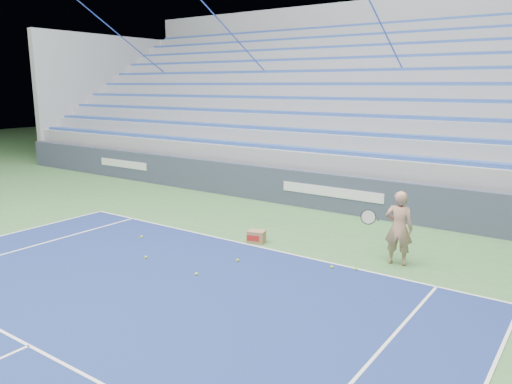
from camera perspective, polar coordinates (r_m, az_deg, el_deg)
sponsor_barrier at (r=14.69m, az=8.83°, el=-0.07°), size 30.00×0.32×1.10m
bleachers at (r=19.70m, az=16.53°, el=7.98°), size 31.00×9.15×7.30m
tennis_player at (r=10.58m, az=15.97°, el=-3.96°), size 0.91×0.84×1.55m
ball_box at (r=11.72m, az=0.06°, el=-5.13°), size 0.45×0.39×0.29m
tennis_ball_0 at (r=9.86m, az=-6.82°, el=-9.29°), size 0.07×0.07×0.07m
tennis_ball_1 at (r=10.53m, az=-2.10°, el=-7.80°), size 0.07×0.07×0.07m
tennis_ball_2 at (r=10.95m, az=-12.48°, el=-7.30°), size 0.07×0.07×0.07m
tennis_ball_3 at (r=10.27m, az=8.66°, el=-8.47°), size 0.07×0.07×0.07m
tennis_ball_4 at (r=10.24m, az=11.30°, el=-8.63°), size 0.07×0.07×0.07m
tennis_ball_5 at (r=12.38m, az=-12.95°, el=-5.02°), size 0.07×0.07×0.07m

